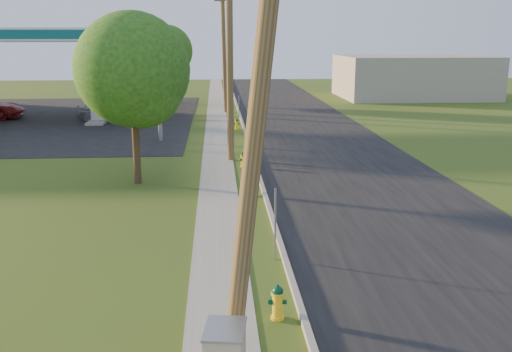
{
  "coord_description": "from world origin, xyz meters",
  "views": [
    {
      "loc": [
        -1.27,
        -10.18,
        5.89
      ],
      "look_at": [
        0.0,
        8.0,
        1.4
      ],
      "focal_mm": 40.0,
      "sensor_mm": 36.0,
      "label": 1
    }
  ],
  "objects": [
    {
      "name": "forecourt",
      "position": [
        -16.0,
        32.0,
        0.01
      ],
      "size": [
        26.0,
        28.0,
        0.02
      ],
      "primitive_type": "cube",
      "color": "black",
      "rests_on": "ground"
    },
    {
      "name": "utility_pole_near",
      "position": [
        -0.6,
        -1.0,
        4.8
      ],
      "size": [
        1.4,
        0.32,
        9.48
      ],
      "color": "brown",
      "rests_on": "ground"
    },
    {
      "name": "utility_pole_far",
      "position": [
        -0.6,
        35.0,
        4.8
      ],
      "size": [
        1.4,
        0.32,
        9.5
      ],
      "color": "brown",
      "rests_on": "ground"
    },
    {
      "name": "curb",
      "position": [
        0.5,
        10.0,
        0.07
      ],
      "size": [
        0.15,
        120.0,
        0.15
      ],
      "primitive_type": "cube",
      "color": "gray",
      "rests_on": "ground"
    },
    {
      "name": "fuel_pump_se",
      "position": [
        -9.5,
        34.0,
        0.72
      ],
      "size": [
        1.2,
        3.2,
        1.9
      ],
      "color": "gray",
      "rests_on": "ground"
    },
    {
      "name": "car_silver",
      "position": [
        -9.02,
        31.08,
        0.75
      ],
      "size": [
        4.73,
        3.21,
        1.49
      ],
      "primitive_type": "imported",
      "rotation": [
        0.0,
        0.0,
        1.21
      ],
      "color": "#B8BCC1",
      "rests_on": "ground"
    },
    {
      "name": "hydrant_near",
      "position": [
        -0.04,
        0.88,
        0.38
      ],
      "size": [
        0.41,
        0.36,
        0.79
      ],
      "color": "yellow",
      "rests_on": "ground"
    },
    {
      "name": "price_pylon",
      "position": [
        -4.5,
        22.5,
        5.43
      ],
      "size": [
        0.34,
        2.04,
        6.85
      ],
      "color": "gray",
      "rests_on": "ground"
    },
    {
      "name": "hydrant_mid",
      "position": [
        -0.08,
        15.43,
        0.35
      ],
      "size": [
        0.37,
        0.33,
        0.72
      ],
      "color": "yellow",
      "rests_on": "ground"
    },
    {
      "name": "tree_verge",
      "position": [
        -4.44,
        12.73,
        4.42
      ],
      "size": [
        4.53,
        4.53,
        6.87
      ],
      "color": "#352214",
      "rests_on": "ground"
    },
    {
      "name": "distant_building",
      "position": [
        18.0,
        45.0,
        2.0
      ],
      "size": [
        14.0,
        10.0,
        4.0
      ],
      "primitive_type": "cube",
      "color": "gray",
      "rests_on": "ground"
    },
    {
      "name": "fuel_pump_ne",
      "position": [
        -9.5,
        30.0,
        0.72
      ],
      "size": [
        1.2,
        3.2,
        1.9
      ],
      "color": "gray",
      "rests_on": "ground"
    },
    {
      "name": "hydrant_far",
      "position": [
        0.03,
        26.27,
        0.36
      ],
      "size": [
        0.38,
        0.34,
        0.73
      ],
      "color": "yellow",
      "rests_on": "ground"
    },
    {
      "name": "tree_lot",
      "position": [
        -5.43,
        41.44,
        4.42
      ],
      "size": [
        4.53,
        4.53,
        6.86
      ],
      "color": "#352214",
      "rests_on": "ground"
    },
    {
      "name": "sign_post_mid",
      "position": [
        0.25,
        16.0,
        1.0
      ],
      "size": [
        0.05,
        0.04,
        2.0
      ],
      "primitive_type": "cube",
      "color": "gray",
      "rests_on": "ground"
    },
    {
      "name": "sign_post_near",
      "position": [
        0.25,
        4.2,
        1.0
      ],
      "size": [
        0.05,
        0.04,
        2.0
      ],
      "primitive_type": "cube",
      "color": "gray",
      "rests_on": "ground"
    },
    {
      "name": "sign_post_far",
      "position": [
        0.25,
        28.2,
        1.0
      ],
      "size": [
        0.05,
        0.04,
        2.0
      ],
      "primitive_type": "cube",
      "color": "gray",
      "rests_on": "ground"
    },
    {
      "name": "road",
      "position": [
        4.5,
        10.0,
        0.01
      ],
      "size": [
        8.0,
        120.0,
        0.02
      ],
      "primitive_type": "cube",
      "color": "black",
      "rests_on": "ground"
    },
    {
      "name": "utility_pole_mid",
      "position": [
        -0.6,
        17.0,
        4.95
      ],
      "size": [
        1.4,
        0.32,
        9.8
      ],
      "color": "brown",
      "rests_on": "ground"
    },
    {
      "name": "gas_canopy",
      "position": [
        -14.0,
        32.0,
        5.9
      ],
      "size": [
        18.18,
        9.18,
        6.4
      ],
      "color": "silver",
      "rests_on": "ground"
    },
    {
      "name": "sidewalk",
      "position": [
        -1.25,
        10.0,
        0.01
      ],
      "size": [
        1.5,
        120.0,
        0.03
      ],
      "primitive_type": "cube",
      "color": "gray",
      "rests_on": "ground"
    },
    {
      "name": "ground_plane",
      "position": [
        0.0,
        0.0,
        0.0
      ],
      "size": [
        140.0,
        140.0,
        0.0
      ],
      "primitive_type": "plane",
      "color": "#354E1B",
      "rests_on": "ground"
    }
  ]
}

